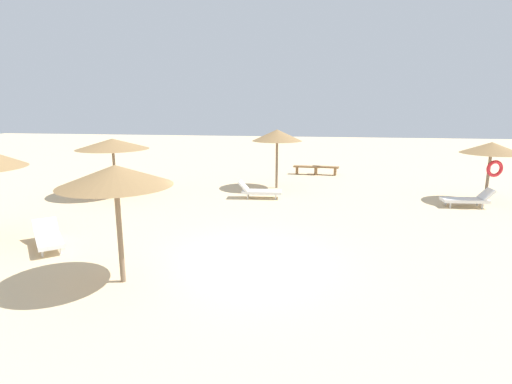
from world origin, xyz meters
TOP-DOWN VIEW (x-y plane):
  - ground_plane at (0.00, 0.00)m, footprint 80.00×80.00m
  - parasol_0 at (-6.90, 6.89)m, footprint 3.13×3.13m
  - parasol_1 at (8.92, 7.89)m, footprint 2.37×2.37m
  - parasol_3 at (0.06, 9.42)m, footprint 2.37×2.37m
  - parasol_4 at (-2.43, -1.49)m, footprint 2.48×2.48m
  - lounger_0 at (-7.98, 7.93)m, footprint 1.90×0.73m
  - lounger_1 at (7.88, 6.84)m, footprint 1.91×0.76m
  - lounger_2 at (-5.58, 0.34)m, footprint 1.72×1.87m
  - lounger_3 at (-0.50, 7.16)m, footprint 1.90×0.76m
  - bench_0 at (2.49, 13.45)m, footprint 1.55×0.65m
  - bench_1 at (1.41, 13.41)m, footprint 1.53×0.52m

SIDE VIEW (x-z plane):
  - ground_plane at x=0.00m, z-range 0.00..0.00m
  - lounger_2 at x=-5.58m, z-range -0.01..0.63m
  - lounger_1 at x=7.88m, z-range -0.06..0.70m
  - lounger_0 at x=-7.98m, z-range -0.06..0.71m
  - lounger_3 at x=-0.50m, z-range -0.06..0.71m
  - bench_0 at x=2.49m, z-range 0.10..0.59m
  - bench_1 at x=1.41m, z-range 0.10..0.59m
  - parasol_1 at x=8.92m, z-range 0.97..3.45m
  - parasol_0 at x=-6.90m, z-range 1.01..3.52m
  - parasol_4 at x=-2.43m, z-range 1.11..3.82m
  - parasol_3 at x=0.06m, z-range 1.12..3.92m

